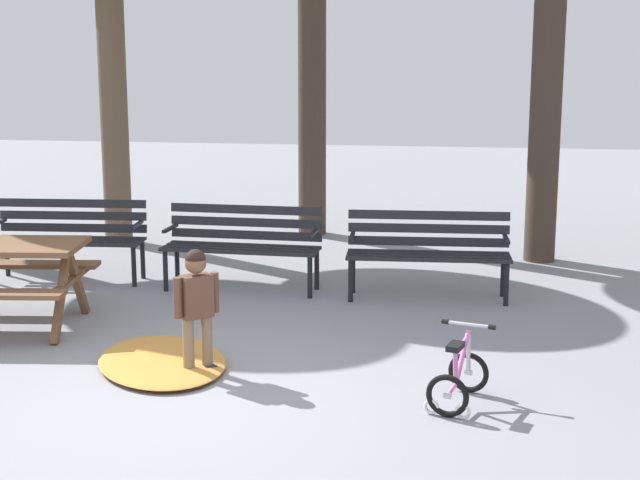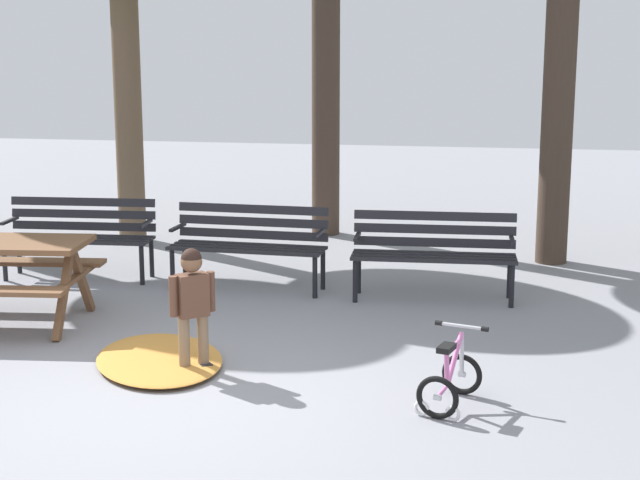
% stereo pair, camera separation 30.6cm
% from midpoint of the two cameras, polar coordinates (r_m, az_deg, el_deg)
% --- Properties ---
extents(ground, '(36.00, 36.00, 0.00)m').
position_cam_midpoint_polar(ground, '(6.92, -10.47, -9.55)').
color(ground, gray).
extents(park_bench_far_left, '(1.63, 0.58, 0.85)m').
position_cam_midpoint_polar(park_bench_far_left, '(10.59, -15.42, 0.41)').
color(park_bench_far_left, '#232328').
rests_on(park_bench_far_left, ground).
extents(park_bench_left, '(1.61, 0.51, 0.85)m').
position_cam_midpoint_polar(park_bench_left, '(9.87, -5.48, -0.01)').
color(park_bench_left, '#232328').
rests_on(park_bench_left, ground).
extents(park_bench_right, '(1.62, 0.55, 0.85)m').
position_cam_midpoint_polar(park_bench_right, '(9.53, 5.53, -0.42)').
color(park_bench_right, '#232328').
rests_on(park_bench_right, ground).
extents(child_standing, '(0.30, 0.28, 0.97)m').
position_cam_midpoint_polar(child_standing, '(7.33, -8.52, -3.67)').
color(child_standing, '#7F664C').
rests_on(child_standing, ground).
extents(kids_bicycle, '(0.48, 0.62, 0.54)m').
position_cam_midpoint_polar(kids_bicycle, '(6.79, 6.91, -8.08)').
color(kids_bicycle, black).
rests_on(kids_bicycle, ground).
extents(leaf_pile, '(1.52, 1.69, 0.07)m').
position_cam_midpoint_polar(leaf_pile, '(7.71, -10.49, -7.07)').
color(leaf_pile, '#C68438').
rests_on(leaf_pile, ground).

